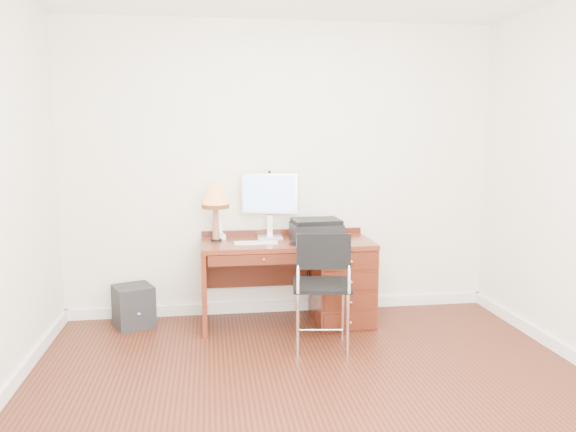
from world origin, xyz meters
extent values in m
plane|color=#3A170D|center=(0.00, 0.00, 0.00)|extent=(4.00, 4.00, 0.00)
plane|color=white|center=(0.00, 1.75, 1.35)|extent=(4.00, 0.00, 4.00)
cube|color=white|center=(0.00, 1.74, 0.05)|extent=(4.00, 0.03, 0.10)
cube|color=maroon|center=(0.00, 1.40, 0.73)|extent=(1.50, 0.65, 0.04)
cube|color=maroon|center=(0.50, 1.40, 0.35)|extent=(0.50, 0.61, 0.71)
cube|color=maroon|center=(-0.73, 1.40, 0.35)|extent=(0.04, 0.61, 0.71)
cube|color=#4F1C0F|center=(-0.24, 1.69, 0.46)|extent=(0.96, 0.03, 0.39)
cube|color=#4F1C0F|center=(-0.24, 1.09, 0.66)|extent=(0.91, 0.03, 0.09)
sphere|color=#BF8C3F|center=(0.50, 1.06, 0.35)|extent=(0.03, 0.03, 0.03)
cube|color=silver|center=(-0.13, 1.59, 0.76)|extent=(0.25, 0.20, 0.02)
cube|color=silver|center=(-0.13, 1.65, 0.86)|extent=(0.05, 0.04, 0.18)
cube|color=silver|center=(-0.13, 1.62, 1.15)|extent=(0.51, 0.12, 0.36)
cube|color=#4C8CF2|center=(-0.13, 1.60, 1.15)|extent=(0.46, 0.08, 0.32)
cube|color=white|center=(-0.28, 1.32, 0.76)|extent=(0.38, 0.12, 0.01)
cylinder|color=black|center=(0.10, 1.24, 0.75)|extent=(0.20, 0.20, 0.01)
ellipsoid|color=white|center=(0.10, 1.24, 0.77)|extent=(0.09, 0.06, 0.03)
cube|color=black|center=(0.26, 1.39, 0.83)|extent=(0.45, 0.36, 0.15)
cube|color=black|center=(0.26, 1.39, 0.92)|extent=(0.43, 0.34, 0.04)
cylinder|color=black|center=(-0.62, 1.49, 0.76)|extent=(0.10, 0.10, 0.02)
cone|color=#8F5A44|center=(-0.62, 1.49, 0.91)|extent=(0.06, 0.06, 0.29)
cone|color=#E79149|center=(-0.62, 1.49, 1.15)|extent=(0.24, 0.24, 0.18)
cylinder|color=#593814|center=(-0.62, 1.49, 1.06)|extent=(0.24, 0.24, 0.04)
cube|color=white|center=(-0.59, 1.57, 0.77)|extent=(0.11, 0.11, 0.04)
cube|color=white|center=(-0.59, 1.57, 0.88)|extent=(0.06, 0.07, 0.17)
cylinder|color=black|center=(0.24, 1.48, 0.79)|extent=(0.07, 0.07, 0.09)
cube|color=black|center=(0.19, 0.80, 0.51)|extent=(0.51, 0.51, 0.03)
cube|color=black|center=(0.19, 0.58, 0.82)|extent=(0.40, 0.08, 0.27)
cylinder|color=silver|center=(0.00, 0.99, 0.25)|extent=(0.02, 0.02, 0.51)
cylinder|color=silver|center=(0.38, 0.99, 0.25)|extent=(0.02, 0.02, 0.51)
cylinder|color=silver|center=(0.00, 0.61, 0.25)|extent=(0.02, 0.02, 0.51)
cylinder|color=silver|center=(0.38, 0.61, 0.25)|extent=(0.02, 0.02, 0.51)
cylinder|color=silver|center=(0.00, 0.58, 0.73)|extent=(0.02, 0.02, 0.45)
cylinder|color=silver|center=(0.38, 0.58, 0.73)|extent=(0.02, 0.02, 0.45)
cube|color=black|center=(-1.35, 1.50, 0.18)|extent=(0.41, 0.41, 0.36)
camera|label=1|loc=(-0.68, -3.42, 1.69)|focal=35.00mm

